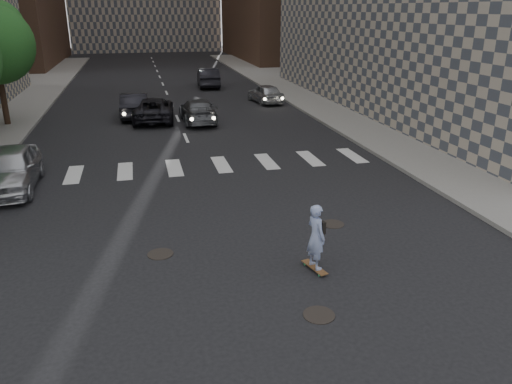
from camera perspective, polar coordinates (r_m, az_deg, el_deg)
ground at (r=13.01m, az=-1.67°, el=-8.56°), size 160.00×160.00×0.00m
sidewalk_right at (r=35.93m, az=14.91°, el=9.67°), size 13.00×80.00×0.15m
manhole_a at (r=11.25m, az=7.21°, el=-13.76°), size 0.70×0.70×0.02m
manhole_b at (r=13.87m, az=-10.88°, el=-6.97°), size 0.70×0.70×0.02m
manhole_c at (r=15.61m, az=8.77°, el=-3.64°), size 0.70×0.70×0.02m
skateboarder at (r=12.53m, az=6.88°, el=-5.09°), size 0.55×0.93×1.79m
silver_sedan at (r=20.25m, az=-26.32°, el=2.40°), size 1.93×4.63×1.57m
traffic_car_a at (r=31.66m, az=-13.72°, el=9.64°), size 1.69×4.53×1.48m
traffic_car_b at (r=29.58m, az=-6.67°, el=9.21°), size 1.94×4.64×1.34m
traffic_car_c at (r=30.35m, az=-11.63°, el=9.25°), size 2.62×5.07×1.37m
traffic_car_d at (r=35.65m, az=1.08°, el=11.21°), size 2.05×4.07×1.33m
traffic_car_e at (r=43.32m, az=-5.49°, el=12.90°), size 1.95×4.85×1.57m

